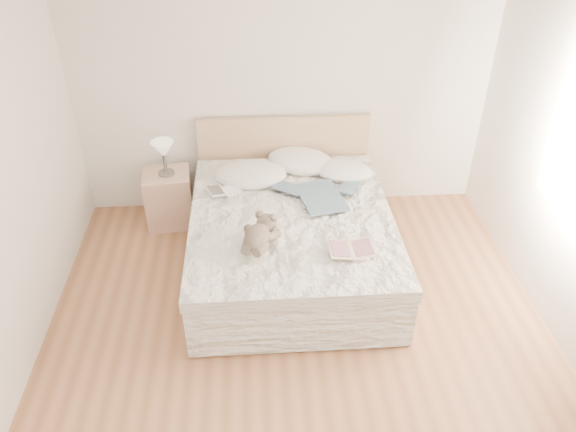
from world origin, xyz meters
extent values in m
cube|color=brown|center=(0.00, 0.00, 0.00)|extent=(4.00, 4.50, 0.00)
cube|color=silver|center=(0.00, 2.25, 1.35)|extent=(4.00, 0.02, 2.70)
cube|color=tan|center=(0.00, 1.15, 0.10)|extent=(1.68, 2.08, 0.20)
cube|color=white|center=(0.00, 1.15, 0.35)|extent=(1.60, 2.00, 0.30)
cube|color=white|center=(0.00, 1.10, 0.54)|extent=(1.72, 2.05, 0.10)
cube|color=tan|center=(0.00, 2.19, 0.50)|extent=(1.70, 0.06, 1.00)
cube|color=tan|center=(-1.16, 1.94, 0.28)|extent=(0.49, 0.44, 0.56)
cylinder|color=#4B4541|center=(-1.15, 1.94, 0.57)|extent=(0.16, 0.16, 0.02)
cylinder|color=#3C3733|center=(-1.15, 1.94, 0.69)|extent=(0.03, 0.03, 0.22)
cone|color=white|center=(-1.15, 1.94, 0.82)|extent=(0.23, 0.23, 0.16)
ellipsoid|color=white|center=(-0.34, 1.73, 0.64)|extent=(0.69, 0.49, 0.20)
ellipsoid|color=white|center=(0.15, 1.95, 0.64)|extent=(0.80, 0.70, 0.20)
ellipsoid|color=white|center=(0.55, 1.73, 0.64)|extent=(0.60, 0.48, 0.16)
cube|color=white|center=(-0.58, 1.47, 0.63)|extent=(0.35, 0.30, 0.02)
cube|color=#FBEACA|center=(0.42, 0.55, 0.63)|extent=(0.37, 0.26, 0.02)
camera|label=1|loc=(-0.30, -2.82, 3.29)|focal=35.00mm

